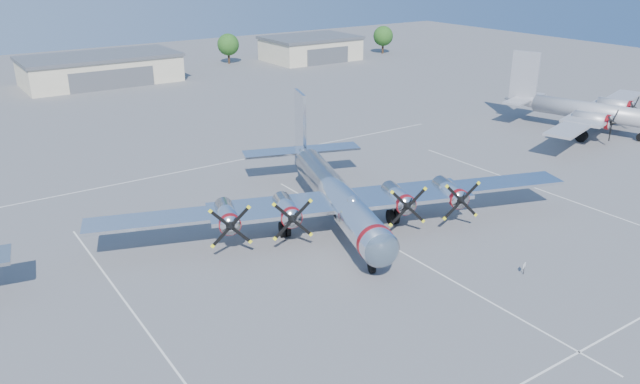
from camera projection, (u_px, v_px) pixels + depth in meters
ground at (366, 232)px, 56.66m from camera, size 260.00×260.00×0.00m
parking_lines at (378, 239)px, 55.31m from camera, size 60.00×50.08×0.01m
hangar_center at (101, 69)px, 118.86m from camera, size 28.60×14.60×5.40m
hangar_east at (311, 48)px, 143.99m from camera, size 20.60×14.60×5.40m
tree_east at (228, 45)px, 138.67m from camera, size 4.80×4.80×6.64m
tree_far_east at (383, 36)px, 152.40m from camera, size 4.80×4.80×6.64m
main_bomber_b29 at (334, 222)px, 58.77m from camera, size 51.17×42.43×9.71m
twin_engine_east at (583, 132)px, 87.72m from camera, size 37.82×31.64×10.31m
info_placard at (524, 267)px, 48.99m from camera, size 0.49×0.22×0.97m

